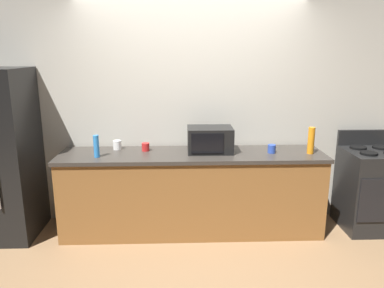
% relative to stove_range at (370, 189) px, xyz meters
% --- Properties ---
extents(ground_plane, '(8.00, 8.00, 0.00)m').
position_rel_stove_range_xyz_m(ground_plane, '(-2.00, -0.40, -0.46)').
color(ground_plane, '#93704C').
extents(back_wall, '(6.40, 0.10, 2.70)m').
position_rel_stove_range_xyz_m(back_wall, '(-2.00, 0.41, 0.89)').
color(back_wall, beige).
rests_on(back_wall, ground_plane).
extents(counter_run, '(2.84, 0.64, 0.90)m').
position_rel_stove_range_xyz_m(counter_run, '(-2.00, 0.00, -0.01)').
color(counter_run, brown).
rests_on(counter_run, ground_plane).
extents(stove_range, '(0.60, 0.61, 1.08)m').
position_rel_stove_range_xyz_m(stove_range, '(0.00, 0.00, 0.00)').
color(stove_range, black).
rests_on(stove_range, ground_plane).
extents(microwave, '(0.48, 0.35, 0.27)m').
position_rel_stove_range_xyz_m(microwave, '(-1.81, 0.05, 0.57)').
color(microwave, black).
rests_on(microwave, counter_run).
extents(bottle_spray_cleaner, '(0.06, 0.06, 0.23)m').
position_rel_stove_range_xyz_m(bottle_spray_cleaner, '(-2.99, -0.12, 0.55)').
color(bottle_spray_cleaner, '#338CE5').
rests_on(bottle_spray_cleaner, counter_run).
extents(bottle_dish_soap, '(0.07, 0.07, 0.28)m').
position_rel_stove_range_xyz_m(bottle_dish_soap, '(-0.74, -0.06, 0.58)').
color(bottle_dish_soap, orange).
rests_on(bottle_dish_soap, counter_run).
extents(mug_white, '(0.09, 0.09, 0.10)m').
position_rel_stove_range_xyz_m(mug_white, '(-2.83, 0.19, 0.49)').
color(mug_white, white).
rests_on(mug_white, counter_run).
extents(mug_blue, '(0.08, 0.08, 0.09)m').
position_rel_stove_range_xyz_m(mug_blue, '(-1.14, -0.02, 0.48)').
color(mug_blue, '#2D4CB2').
rests_on(mug_blue, counter_run).
extents(mug_red, '(0.08, 0.08, 0.09)m').
position_rel_stove_range_xyz_m(mug_red, '(-2.50, 0.11, 0.48)').
color(mug_red, red).
rests_on(mug_red, counter_run).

